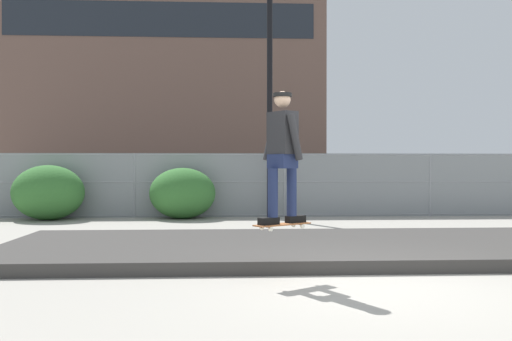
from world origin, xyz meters
The scene contains 11 objects.
ground_plane centered at (0.00, 0.00, 0.00)m, with size 120.00×120.00×0.00m, color #9E998E.
gravel_berm centered at (0.00, 2.69, 0.10)m, with size 10.83×3.88×0.20m, color #3D3A38.
skateboard centered at (-0.98, 0.34, 0.74)m, with size 0.78×0.61×0.07m.
skater centered at (-0.98, 0.34, 1.70)m, with size 0.66×0.61×1.68m.
chain_fence centered at (0.00, 9.44, 0.93)m, with size 26.05×0.06×1.85m.
street_lamp centered at (-0.47, 8.89, 4.23)m, with size 0.44×0.44×6.80m.
parked_car_near centered at (-4.70, 12.42, 0.84)m, with size 4.40×1.96×1.66m.
parked_car_mid centered at (0.98, 12.45, 0.84)m, with size 4.54×2.24×1.66m.
library_building centered at (-6.37, 40.64, 9.57)m, with size 23.80×15.29×19.13m.
shrub_left centered at (-6.57, 8.81, 0.75)m, with size 1.95×1.60×1.51m.
shrub_center centered at (-2.92, 9.00, 0.72)m, with size 1.85×1.52×1.43m.
Camera 1 is at (-1.69, -6.70, 1.49)m, focal length 39.04 mm.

